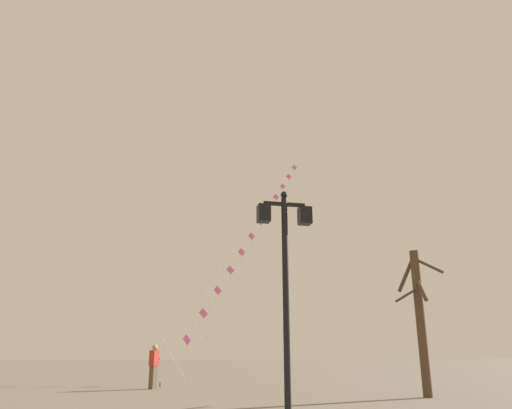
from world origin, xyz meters
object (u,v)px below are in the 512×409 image
Objects in this scene: twin_lantern_lamp_post at (285,257)px; bare_tree at (420,316)px; kite_flyer at (154,365)px; kite_train at (253,234)px.

twin_lantern_lamp_post is 7.83m from bare_tree.
bare_tree reaches higher than kite_flyer.
kite_flyer is 0.36× the size of bare_tree.
twin_lantern_lamp_post is 11.22m from kite_flyer.
twin_lantern_lamp_post is at bearing -99.55° from kite_train.
kite_train reaches higher than kite_flyer.
kite_flyer is at bearing -123.67° from kite_train.
bare_tree is (6.06, 4.89, -0.85)m from twin_lantern_lamp_post.
kite_train is at bearing 100.82° from bare_tree.
kite_train is at bearing 80.45° from twin_lantern_lamp_post.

